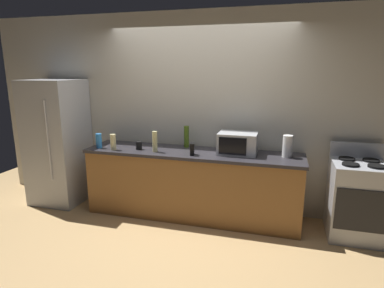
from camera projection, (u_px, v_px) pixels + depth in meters
name	position (u px, v px, depth m)	size (l,w,h in m)	color
ground_plane	(183.00, 229.00, 4.02)	(8.00, 8.00, 0.00)	tan
back_wall	(200.00, 113.00, 4.47)	(6.40, 0.10, 2.70)	beige
counter_run	(192.00, 184.00, 4.29)	(2.84, 0.64, 0.90)	brown
refrigerator	(58.00, 142.00, 4.73)	(0.72, 0.73, 1.80)	#B7BABF
stove_range	(356.00, 199.00, 3.77)	(0.60, 0.61, 1.08)	#B7BABF
microwave	(238.00, 143.00, 4.05)	(0.48, 0.35, 0.27)	#B7BABF
paper_towel_roll	(287.00, 146.00, 3.90)	(0.12, 0.12, 0.27)	white
cordless_phone	(192.00, 149.00, 4.01)	(0.05, 0.11, 0.15)	black
bottle_vinegar	(155.00, 142.00, 4.15)	(0.07, 0.07, 0.27)	beige
bottle_spray_cleaner	(99.00, 141.00, 4.36)	(0.08, 0.08, 0.20)	#338CE5
bottle_hand_soap	(113.00, 142.00, 4.26)	(0.08, 0.08, 0.21)	beige
bottle_olive_oil	(186.00, 137.00, 4.39)	(0.07, 0.07, 0.29)	#4C6B19
mug_black	(139.00, 145.00, 4.29)	(0.08, 0.08, 0.11)	black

